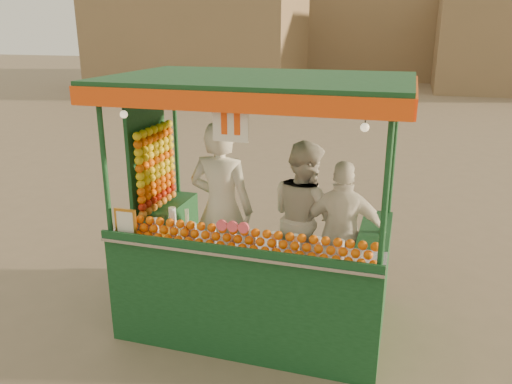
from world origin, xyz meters
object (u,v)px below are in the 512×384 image
(vendor_left, at_px, (222,209))
(vendor_middle, at_px, (304,217))
(juice_cart, at_px, (248,251))
(vendor_right, at_px, (342,233))

(vendor_left, relative_size, vendor_middle, 1.14)
(vendor_middle, bearing_deg, juice_cart, 84.15)
(vendor_left, height_order, vendor_right, vendor_left)
(vendor_middle, bearing_deg, vendor_left, 65.73)
(vendor_left, bearing_deg, juice_cart, 167.04)
(vendor_right, bearing_deg, vendor_left, 3.26)
(vendor_left, xyz_separation_m, vendor_right, (1.27, 0.17, -0.19))
(vendor_left, xyz_separation_m, vendor_middle, (0.84, 0.32, -0.12))
(vendor_left, bearing_deg, vendor_middle, -155.84)
(juice_cart, height_order, vendor_left, juice_cart)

